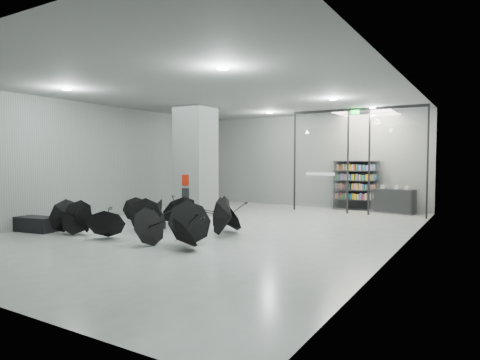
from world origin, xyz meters
The scene contains 10 objects.
room centered at (0.00, 0.00, 2.84)m, with size 14.00×14.02×4.01m.
column centered at (-2.50, 2.00, 2.00)m, with size 1.20×1.20×4.00m, color slate.
fire_cabinet centered at (-2.50, 1.38, 1.35)m, with size 0.28×0.04×0.38m, color #A50A07.
info_panel centered at (-2.50, 1.38, 0.85)m, with size 0.30×0.03×0.42m, color black.
exit_sign centered at (2.40, 5.30, 3.82)m, with size 0.30×0.06×0.15m, color #0CE533.
glass_partition centered at (2.39, 5.50, 2.18)m, with size 5.06×0.08×4.00m.
bench centered at (-4.50, -3.06, 0.21)m, with size 1.33×0.57×0.43m, color black.
bookshelf centered at (2.07, 6.75, 1.01)m, with size 1.83×0.37×2.02m, color black, non-canonical shape.
shop_counter centered at (3.60, 6.53, 0.47)m, with size 1.55×0.62×0.93m, color black.
umbrella_cluster centered at (-1.10, -1.48, 0.31)m, with size 5.13×4.13×1.32m.
Camera 1 is at (6.76, -10.20, 2.12)m, focal length 31.06 mm.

